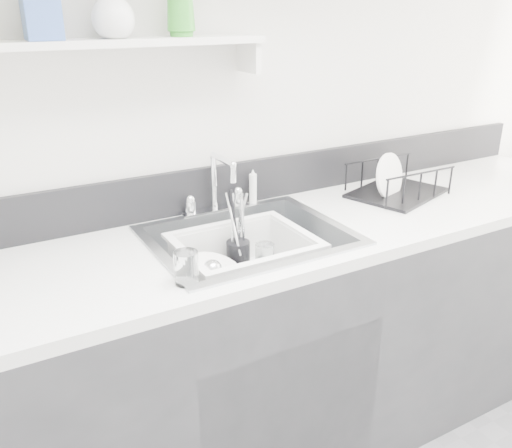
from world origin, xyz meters
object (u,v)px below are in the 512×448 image
sink (249,261)px  wash_tub (244,262)px  dish_rack (398,179)px  counter_run (249,354)px

sink → wash_tub: sink is taller
sink → wash_tub: size_ratio=1.47×
sink → wash_tub: 0.03m
sink → dish_rack: 0.74m
dish_rack → wash_tub: bearing=169.0°
counter_run → wash_tub: 0.38m
counter_run → wash_tub: size_ratio=7.34×
sink → dish_rack: bearing=6.3°
counter_run → wash_tub: wash_tub is taller
wash_tub → sink: bearing=30.8°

